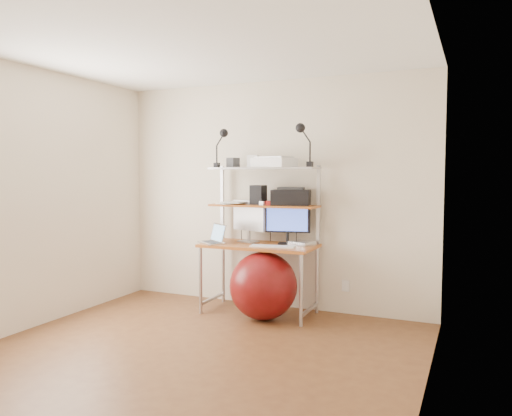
{
  "coord_description": "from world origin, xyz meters",
  "views": [
    {
      "loc": [
        2.09,
        -3.34,
        1.49
      ],
      "look_at": [
        0.1,
        1.15,
        1.14
      ],
      "focal_mm": 35.0,
      "sensor_mm": 36.0,
      "label": 1
    }
  ],
  "objects_px": {
    "laptop": "(215,239)",
    "exercise_ball": "(263,286)",
    "printer": "(291,197)",
    "monitor_black": "(288,221)",
    "monitor_silver": "(249,218)"
  },
  "relations": [
    {
      "from": "printer",
      "to": "exercise_ball",
      "type": "distance_m",
      "value": 0.98
    },
    {
      "from": "monitor_black",
      "to": "exercise_ball",
      "type": "distance_m",
      "value": 0.73
    },
    {
      "from": "monitor_silver",
      "to": "exercise_ball",
      "type": "bearing_deg",
      "value": -27.51
    },
    {
      "from": "exercise_ball",
      "to": "monitor_silver",
      "type": "bearing_deg",
      "value": 134.7
    },
    {
      "from": "monitor_black",
      "to": "laptop",
      "type": "relative_size",
      "value": 1.28
    },
    {
      "from": "laptop",
      "to": "exercise_ball",
      "type": "xyz_separation_m",
      "value": [
        0.6,
        -0.07,
        -0.44
      ]
    },
    {
      "from": "laptop",
      "to": "printer",
      "type": "bearing_deg",
      "value": 57.55
    },
    {
      "from": "laptop",
      "to": "exercise_ball",
      "type": "bearing_deg",
      "value": 29.98
    },
    {
      "from": "monitor_black",
      "to": "laptop",
      "type": "xyz_separation_m",
      "value": [
        -0.74,
        -0.25,
        -0.2
      ]
    },
    {
      "from": "printer",
      "to": "exercise_ball",
      "type": "relative_size",
      "value": 0.64
    },
    {
      "from": "monitor_silver",
      "to": "monitor_black",
      "type": "distance_m",
      "value": 0.44
    },
    {
      "from": "laptop",
      "to": "exercise_ball",
      "type": "distance_m",
      "value": 0.74
    },
    {
      "from": "printer",
      "to": "exercise_ball",
      "type": "height_order",
      "value": "printer"
    },
    {
      "from": "printer",
      "to": "exercise_ball",
      "type": "bearing_deg",
      "value": -126.57
    },
    {
      "from": "exercise_ball",
      "to": "monitor_black",
      "type": "bearing_deg",
      "value": 66.47
    }
  ]
}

